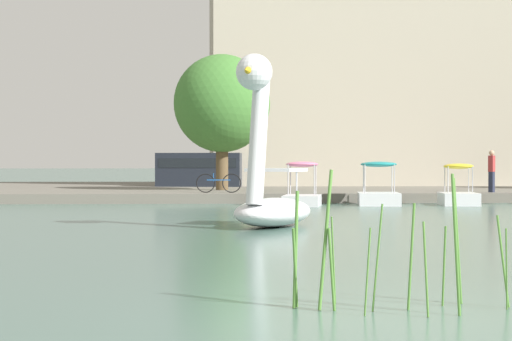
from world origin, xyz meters
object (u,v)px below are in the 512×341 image
Objects in this scene: pedal_boat_teal at (379,192)px; pedal_boat_yellow at (458,194)px; tree_broadleaf_right at (222,104)px; bicycle_parked at (219,183)px; pedal_boat_pink at (302,194)px; person_on_path at (492,170)px; swan_boat at (269,185)px; parked_van at (200,168)px.

pedal_boat_teal reaches higher than pedal_boat_yellow.
bicycle_parked is at bearing -93.75° from tree_broadleaf_right.
pedal_boat_pink is at bearing -178.97° from pedal_boat_yellow.
person_on_path is at bearing -1.16° from bicycle_parked.
bicycle_parked is at bearing 93.30° from swan_boat.
pedal_boat_teal is 5.88m from person_on_path.
bicycle_parked is at bearing 153.41° from pedal_boat_teal.
bicycle_parked is (-5.83, 2.92, 0.28)m from pedal_boat_teal.
tree_broadleaf_right is at bearing 91.79° from swan_boat.
pedal_boat_pink is at bearing -159.28° from person_on_path.
pedal_boat_yellow is at bearing -39.74° from tree_broadleaf_right.
person_on_path reaches higher than pedal_boat_yellow.
parked_van reaches higher than pedal_boat_teal.
tree_broadleaf_right is at bearing 110.55° from pedal_boat_pink.
tree_broadleaf_right reaches higher than pedal_boat_yellow.
pedal_boat_teal is 1.07× the size of pedal_boat_yellow.
bicycle_parked is at bearing -86.28° from parked_van.
pedal_boat_pink is 1.04× the size of pedal_boat_yellow.
parked_van is at bearing 93.72° from bicycle_parked.
pedal_boat_yellow is at bearing -55.14° from parked_van.
pedal_boat_teal reaches higher than bicycle_parked.
pedal_boat_pink reaches higher than bicycle_parked.
swan_boat reaches higher than pedal_boat_pink.
tree_broadleaf_right is 3.54× the size of person_on_path.
bicycle_parked is 0.40× the size of parked_van.
pedal_boat_teal is 0.42× the size of tree_broadleaf_right.
swan_boat is 1.73× the size of pedal_boat_yellow.
swan_boat is 18.51m from tree_broadleaf_right.
pedal_boat_teal is 2.94m from pedal_boat_yellow.
pedal_boat_teal is (5.00, 11.41, -0.52)m from swan_boat.
parked_van is (-0.93, 6.47, -2.87)m from tree_broadleaf_right.
pedal_boat_pink is 0.53× the size of parked_van.
pedal_boat_pink is at bearing -69.45° from tree_broadleaf_right.
parked_van reaches higher than bicycle_parked.
pedal_boat_pink is 0.97× the size of pedal_boat_teal.
person_on_path reaches higher than pedal_boat_pink.
pedal_boat_teal is 9.55m from tree_broadleaf_right.
pedal_boat_pink and pedal_boat_teal have the same top height.
swan_boat is 2.37× the size of person_on_path.
pedal_boat_teal is at bearing -26.59° from bicycle_parked.
parked_van reaches higher than person_on_path.
pedal_boat_yellow is 1.37× the size of person_on_path.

